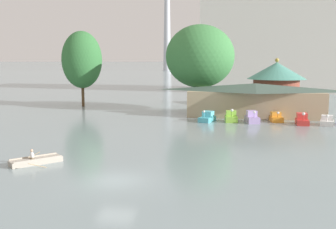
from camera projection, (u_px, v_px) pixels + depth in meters
name	position (u px, v px, depth m)	size (l,w,h in m)	color
ground_plane	(116.00, 181.00, 26.29)	(2000.00, 2000.00, 0.00)	gray
rowboat_with_rower	(36.00, 161.00, 30.53)	(3.67, 3.70, 1.45)	#ADA393
pedal_boat_cyan	(207.00, 117.00, 51.07)	(2.20, 3.17, 1.58)	#4CB7CC
pedal_boat_lime	(231.00, 117.00, 50.73)	(1.74, 2.37, 1.79)	#8CCC3F
pedal_boat_lavender	(252.00, 118.00, 50.10)	(1.96, 2.95, 1.63)	#B299D8
pedal_boat_orange	(276.00, 118.00, 50.89)	(1.72, 2.45, 1.42)	orange
pedal_boat_red	(302.00, 120.00, 48.73)	(1.51, 2.82, 1.65)	red
pedal_boat_white	(327.00, 121.00, 48.17)	(1.99, 2.59, 1.42)	white
boathouse	(255.00, 99.00, 55.48)	(19.87, 7.56, 4.63)	tan
green_roof_pavilion	(276.00, 81.00, 67.88)	(9.98, 9.98, 8.13)	brown
shoreline_tree_tall_left	(82.00, 60.00, 66.11)	(6.69, 6.69, 12.62)	brown
shoreline_tree_mid	(200.00, 56.00, 60.80)	(10.58, 10.58, 13.26)	brown
background_building_block	(283.00, 40.00, 96.17)	(40.00, 15.54, 24.97)	silver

